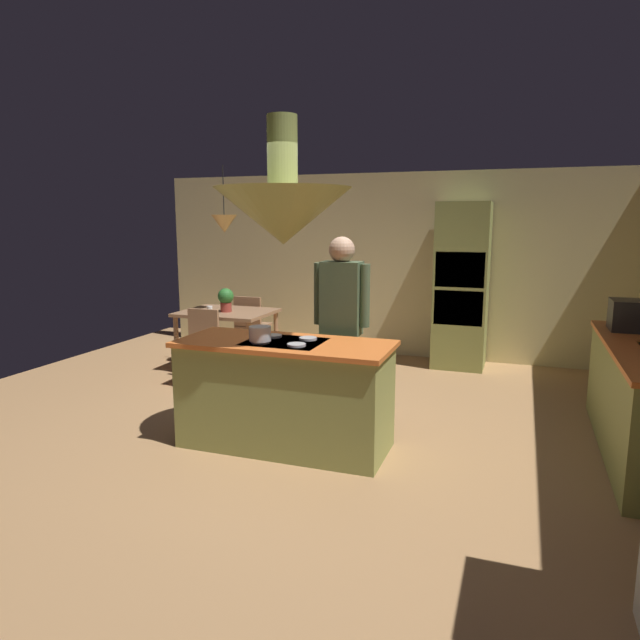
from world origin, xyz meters
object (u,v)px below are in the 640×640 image
Objects in this scene: dining_table at (227,318)px; potted_plant_on_table at (226,299)px; oven_tower at (461,286)px; person_at_island at (341,318)px; chair_by_back_wall at (251,322)px; chair_facing_island at (199,341)px; microwave_on_counter at (638,316)px; kitchen_island at (285,394)px; cup_on_table at (210,310)px; cooking_pot_on_cooktop at (260,334)px.

potted_plant_on_table is (0.02, -0.06, 0.26)m from dining_table.
oven_tower is 2.72m from person_at_island.
person_at_island reaches higher than chair_by_back_wall.
person_at_island reaches higher than dining_table.
chair_facing_island is (-2.80, -1.82, -0.56)m from oven_tower.
chair_facing_island is at bearing 90.00° from chair_by_back_wall.
oven_tower is 1.21× the size of person_at_island.
microwave_on_counter is at bearing 18.29° from person_at_island.
cup_on_table is (-1.82, 1.87, 0.34)m from kitchen_island.
chair_facing_island is at bearing 158.75° from person_at_island.
kitchen_island reaches higher than cup_on_table.
cooking_pot_on_cooktop is (1.66, -2.00, 0.19)m from cup_on_table.
chair_by_back_wall is at bearing -170.50° from oven_tower.
microwave_on_counter is (4.54, -1.28, 0.55)m from chair_by_back_wall.
oven_tower is 4.63× the size of microwave_on_counter.
potted_plant_on_table reaches higher than kitchen_island.
potted_plant_on_table is 2.65m from cooking_pot_on_cooktop.
potted_plant_on_table is at bearing -68.98° from dining_table.
microwave_on_counter is (2.84, 1.49, 0.59)m from kitchen_island.
potted_plant_on_table is 3.33× the size of cup_on_table.
person_at_island is 2.41m from potted_plant_on_table.
microwave_on_counter is (1.74, -1.75, -0.01)m from oven_tower.
cooking_pot_on_cooktop is (1.54, -2.90, 0.49)m from chair_by_back_wall.
oven_tower reaches higher than dining_table.
kitchen_island is 5.99× the size of potted_plant_on_table.
kitchen_island is 9.98× the size of cooking_pot_on_cooktop.
microwave_on_counter is at bearing -6.91° from potted_plant_on_table.
dining_table is 4.60m from microwave_on_counter.
microwave_on_counter is at bearing -7.59° from dining_table.
chair_facing_island is (-1.99, 0.77, -0.52)m from person_at_island.
chair_by_back_wall is at bearing 121.49° from kitchen_island.
chair_by_back_wall is at bearing 91.73° from potted_plant_on_table.
chair_facing_island reaches higher than dining_table.
chair_facing_island and chair_by_back_wall have the same top height.
potted_plant_on_table is (-1.97, 1.39, -0.09)m from person_at_island.
kitchen_island is 0.57m from cooking_pot_on_cooktop.
oven_tower is at bearing 71.26° from kitchen_island.
potted_plant_on_table reaches higher than chair_by_back_wall.
chair_by_back_wall is at bearing 133.14° from person_at_island.
oven_tower is (1.10, 3.24, 0.60)m from kitchen_island.
oven_tower is 1.88× the size of dining_table.
microwave_on_counter is at bearing 0.88° from chair_facing_island.
person_at_island is (1.99, -1.45, 0.36)m from dining_table.
oven_tower reaches higher than chair_by_back_wall.
kitchen_island is at bearing -45.90° from cup_on_table.
chair_by_back_wall is at bearing 90.00° from dining_table.
chair_by_back_wall is at bearing 117.93° from cooking_pot_on_cooktop.
person_at_island is (-0.81, -2.59, -0.05)m from oven_tower.
oven_tower reaches higher than cup_on_table.
dining_table is (-2.80, -1.14, -0.40)m from oven_tower.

